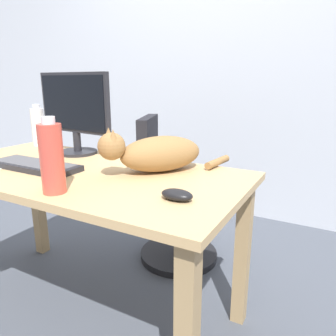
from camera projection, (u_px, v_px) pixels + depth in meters
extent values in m
plane|color=#474C56|center=(90.00, 310.00, 1.59)|extent=(8.00, 8.00, 0.00)
cube|color=silver|center=(213.00, 53.00, 2.56)|extent=(6.00, 0.04, 2.60)
cube|color=tan|center=(80.00, 173.00, 1.41)|extent=(1.44, 0.70, 0.03)
cube|color=tan|center=(38.00, 202.00, 2.05)|extent=(0.06, 0.06, 0.69)
cube|color=tan|center=(242.00, 254.00, 1.44)|extent=(0.06, 0.06, 0.69)
cylinder|color=black|center=(179.00, 254.00, 2.06)|extent=(0.48, 0.48, 0.04)
cylinder|color=black|center=(179.00, 226.00, 2.01)|extent=(0.06, 0.06, 0.43)
cylinder|color=black|center=(179.00, 189.00, 1.94)|extent=(0.44, 0.44, 0.06)
cube|color=black|center=(148.00, 151.00, 1.91)|extent=(0.18, 0.35, 0.40)
cylinder|color=#232328|center=(78.00, 152.00, 1.71)|extent=(0.20, 0.20, 0.01)
cylinder|color=#232328|center=(77.00, 141.00, 1.69)|extent=(0.04, 0.04, 0.10)
cube|color=#232328|center=(74.00, 103.00, 1.64)|extent=(0.48, 0.07, 0.30)
cube|color=black|center=(72.00, 103.00, 1.63)|extent=(0.45, 0.05, 0.27)
cube|color=#232328|center=(35.00, 166.00, 1.42)|extent=(0.44, 0.15, 0.02)
cube|color=#515156|center=(34.00, 163.00, 1.41)|extent=(0.40, 0.12, 0.00)
ellipsoid|color=olive|center=(161.00, 154.00, 1.37)|extent=(0.36, 0.40, 0.15)
sphere|color=olive|center=(112.00, 146.00, 1.27)|extent=(0.11, 0.11, 0.11)
cone|color=olive|center=(113.00, 135.00, 1.23)|extent=(0.04, 0.04, 0.04)
cone|color=olive|center=(109.00, 133.00, 1.28)|extent=(0.04, 0.04, 0.04)
cylinder|color=olive|center=(217.00, 162.00, 1.45)|extent=(0.06, 0.18, 0.03)
ellipsoid|color=black|center=(177.00, 195.00, 1.04)|extent=(0.11, 0.06, 0.04)
cylinder|color=#D84C3D|center=(52.00, 159.00, 1.09)|extent=(0.08, 0.08, 0.24)
cylinder|color=silver|center=(48.00, 120.00, 1.05)|extent=(0.04, 0.04, 0.02)
cylinder|color=silver|center=(38.00, 127.00, 1.90)|extent=(0.08, 0.08, 0.22)
cylinder|color=silver|center=(36.00, 106.00, 1.87)|extent=(0.04, 0.04, 0.02)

